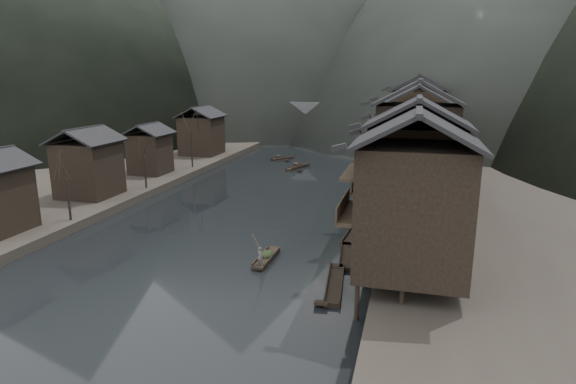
% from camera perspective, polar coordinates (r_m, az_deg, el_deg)
% --- Properties ---
extents(water, '(300.00, 300.00, 0.00)m').
position_cam_1_polar(water, '(44.95, -8.60, -6.30)').
color(water, black).
rests_on(water, ground).
extents(right_bank, '(40.00, 200.00, 1.80)m').
position_cam_1_polar(right_bank, '(81.91, 27.16, 2.16)').
color(right_bank, '#2D2823').
rests_on(right_bank, ground).
extents(left_bank, '(40.00, 200.00, 1.20)m').
position_cam_1_polar(left_bank, '(95.47, -18.56, 4.26)').
color(left_bank, '#2D2823').
rests_on(left_bank, ground).
extents(stilt_houses, '(9.00, 67.60, 15.49)m').
position_cam_1_polar(stilt_houses, '(58.61, 14.99, 7.09)').
color(stilt_houses, black).
rests_on(stilt_houses, ground).
extents(left_houses, '(8.10, 53.20, 8.73)m').
position_cam_1_polar(left_houses, '(70.42, -17.74, 5.29)').
color(left_houses, black).
rests_on(left_houses, left_bank).
extents(bare_trees, '(3.99, 44.80, 7.98)m').
position_cam_1_polar(bare_trees, '(60.47, -19.82, 4.67)').
color(bare_trees, black).
rests_on(bare_trees, left_bank).
extents(moored_sampans, '(2.36, 48.97, 0.47)m').
position_cam_1_polar(moored_sampans, '(55.83, 9.09, -2.07)').
color(moored_sampans, black).
rests_on(moored_sampans, water).
extents(midriver_boats, '(8.13, 13.20, 0.45)m').
position_cam_1_polar(midriver_boats, '(84.20, 0.31, 3.50)').
color(midriver_boats, black).
rests_on(midriver_boats, water).
extents(stone_bridge, '(40.00, 6.00, 9.00)m').
position_cam_1_polar(stone_bridge, '(112.40, 6.04, 8.57)').
color(stone_bridge, '#4C4C4F').
rests_on(stone_bridge, ground).
extents(hero_sampan, '(1.15, 5.06, 0.44)m').
position_cam_1_polar(hero_sampan, '(41.09, -2.58, -7.82)').
color(hero_sampan, black).
rests_on(hero_sampan, water).
extents(cargo_heap, '(1.11, 1.45, 0.67)m').
position_cam_1_polar(cargo_heap, '(41.09, -2.50, -6.97)').
color(cargo_heap, black).
rests_on(cargo_heap, hero_sampan).
extents(boatman, '(0.71, 0.62, 1.63)m').
position_cam_1_polar(boatman, '(39.14, -3.32, -7.32)').
color(boatman, '#5E5E60').
rests_on(boatman, hero_sampan).
extents(bamboo_pole, '(0.88, 2.34, 3.87)m').
position_cam_1_polar(bamboo_pole, '(38.17, -3.09, -3.49)').
color(bamboo_pole, '#8C7A51').
rests_on(bamboo_pole, boatman).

